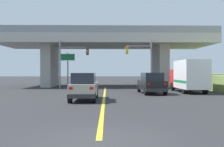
# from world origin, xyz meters

# --- Properties ---
(ground) EXTENTS (160.00, 160.00, 0.00)m
(ground) POSITION_xyz_m (0.00, 29.12, 0.00)
(ground) COLOR #2B2B2D
(overpass_bridge) EXTENTS (29.39, 9.96, 7.93)m
(overpass_bridge) POSITION_xyz_m (0.00, 29.12, 5.73)
(overpass_bridge) COLOR #B7B5AD
(overpass_bridge) RESTS_ON ground
(lane_divider_stripe) EXTENTS (0.20, 26.21, 0.01)m
(lane_divider_stripe) POSITION_xyz_m (0.00, 13.10, 0.00)
(lane_divider_stripe) COLOR yellow
(lane_divider_stripe) RESTS_ON ground
(suv_lead) EXTENTS (1.87, 4.80, 2.02)m
(suv_lead) POSITION_xyz_m (-1.44, 11.14, 1.01)
(suv_lead) COLOR #B7B29E
(suv_lead) RESTS_ON ground
(suv_crossing) EXTENTS (2.21, 4.82, 2.02)m
(suv_crossing) POSITION_xyz_m (4.49, 16.59, 1.02)
(suv_crossing) COLOR black
(suv_crossing) RESTS_ON ground
(box_truck) EXTENTS (2.33, 6.49, 3.25)m
(box_truck) POSITION_xyz_m (8.59, 18.13, 1.68)
(box_truck) COLOR red
(box_truck) RESTS_ON ground
(traffic_signal_nearside) EXTENTS (3.20, 0.36, 6.05)m
(traffic_signal_nearside) POSITION_xyz_m (4.58, 23.08, 3.78)
(traffic_signal_nearside) COLOR slate
(traffic_signal_nearside) RESTS_ON ground
(traffic_signal_farside) EXTENTS (3.66, 0.36, 6.01)m
(traffic_signal_farside) POSITION_xyz_m (-4.41, 23.88, 3.77)
(traffic_signal_farside) COLOR slate
(traffic_signal_farside) RESTS_ON ground
(highway_sign) EXTENTS (1.86, 0.17, 4.63)m
(highway_sign) POSITION_xyz_m (-4.92, 25.83, 3.45)
(highway_sign) COLOR #56595E
(highway_sign) RESTS_ON ground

